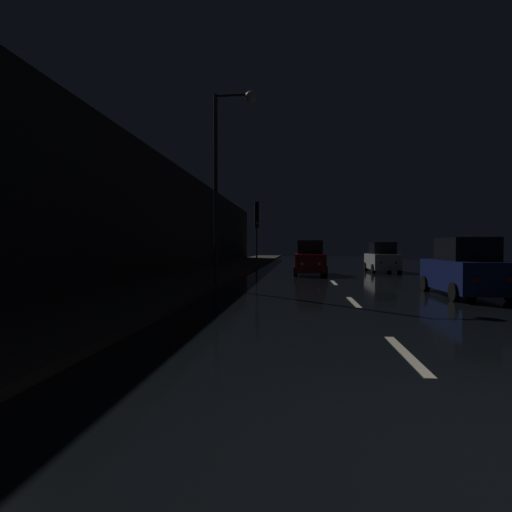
{
  "coord_description": "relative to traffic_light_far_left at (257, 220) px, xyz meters",
  "views": [
    {
      "loc": [
        -1.67,
        -3.01,
        1.66
      ],
      "look_at": [
        -3.97,
        17.54,
        1.18
      ],
      "focal_mm": 26.41,
      "sensor_mm": 36.0,
      "label": 1
    }
  ],
  "objects": [
    {
      "name": "ground",
      "position": [
        4.72,
        -0.23,
        -3.67
      ],
      "size": [
        26.45,
        84.0,
        0.02
      ],
      "primitive_type": "cube",
      "color": "black"
    },
    {
      "name": "streetlamp_overhead",
      "position": [
        0.23,
        -13.02,
        1.43
      ],
      "size": [
        1.7,
        0.44,
        7.76
      ],
      "color": "#2D2D30",
      "rests_on": "ground"
    },
    {
      "name": "building_facade_left",
      "position": [
        -4.9,
        -3.73,
        -0.25
      ],
      "size": [
        0.8,
        63.0,
        6.83
      ],
      "primitive_type": "cube",
      "color": "#2D2B28",
      "rests_on": "ground"
    },
    {
      "name": "car_parked_right_far",
      "position": [
        8.65,
        -1.78,
        -2.75
      ],
      "size": [
        1.83,
        3.95,
        1.99
      ],
      "rotation": [
        0.0,
        0.0,
        1.57
      ],
      "color": "silver",
      "rests_on": "ground"
    },
    {
      "name": "car_approaching_headlights",
      "position": [
        3.76,
        -4.74,
        -2.72
      ],
      "size": [
        1.89,
        4.1,
        2.07
      ],
      "rotation": [
        0.0,
        0.0,
        -1.57
      ],
      "color": "maroon",
      "rests_on": "ground"
    },
    {
      "name": "traffic_light_far_left",
      "position": [
        0.0,
        0.0,
        0.0
      ],
      "size": [
        0.37,
        0.48,
        5.03
      ],
      "rotation": [
        0.0,
        0.0,
        -1.37
      ],
      "color": "#38383A",
      "rests_on": "ground"
    },
    {
      "name": "sidewalk_left",
      "position": [
        -2.3,
        -0.23,
        -3.59
      ],
      "size": [
        4.4,
        84.0,
        0.15
      ],
      "primitive_type": "cube",
      "color": "#38332B",
      "rests_on": "ground"
    },
    {
      "name": "lane_centerline",
      "position": [
        4.72,
        -15.96,
        -3.66
      ],
      "size": [
        0.16,
        13.97,
        0.01
      ],
      "color": "beige",
      "rests_on": "ground"
    },
    {
      "name": "car_parked_right_near",
      "position": [
        8.65,
        -14.32,
        -2.76
      ],
      "size": [
        1.82,
        3.94,
        1.98
      ],
      "rotation": [
        0.0,
        0.0,
        1.57
      ],
      "color": "#141E51",
      "rests_on": "ground"
    }
  ]
}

